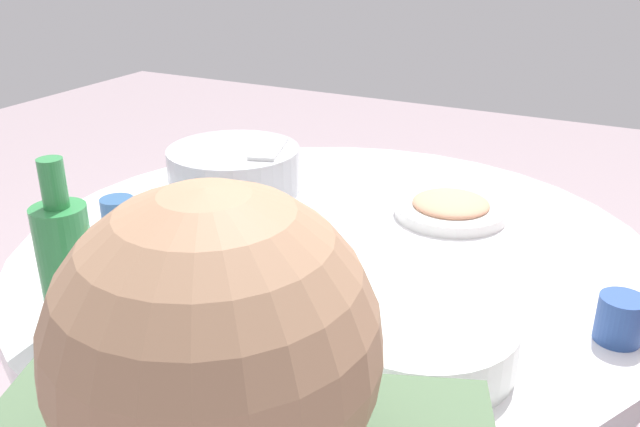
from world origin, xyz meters
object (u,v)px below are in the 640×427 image
(round_dining_table, at_px, (334,313))
(tea_cup_side, at_px, (158,326))
(soup_bowl, at_px, (421,339))
(green_bottle, at_px, (67,266))
(tea_cup_near, at_px, (118,213))
(dish_stirfry, at_px, (225,256))
(dish_shrimp, at_px, (450,208))
(tea_cup_far, at_px, (620,319))
(rice_bowl, at_px, (234,168))

(round_dining_table, xyz_separation_m, tea_cup_side, (0.07, 0.41, 0.19))
(soup_bowl, relative_size, green_bottle, 1.01)
(tea_cup_side, bearing_deg, tea_cup_near, -40.49)
(round_dining_table, height_order, dish_stirfry, dish_stirfry)
(dish_shrimp, height_order, tea_cup_side, tea_cup_side)
(dish_stirfry, bearing_deg, tea_cup_side, 103.59)
(dish_stirfry, relative_size, tea_cup_side, 3.08)
(dish_shrimp, height_order, green_bottle, green_bottle)
(tea_cup_far, bearing_deg, green_bottle, 25.40)
(soup_bowl, bearing_deg, dish_stirfry, -15.49)
(dish_shrimp, bearing_deg, dish_stirfry, 53.57)
(dish_shrimp, bearing_deg, green_bottle, 61.36)
(tea_cup_side, bearing_deg, rice_bowl, -66.22)
(green_bottle, bearing_deg, dish_stirfry, -105.33)
(rice_bowl, relative_size, green_bottle, 1.10)
(rice_bowl, height_order, tea_cup_side, rice_bowl)
(rice_bowl, relative_size, dish_stirfry, 1.32)
(soup_bowl, bearing_deg, dish_shrimp, -77.59)
(soup_bowl, height_order, dish_stirfry, soup_bowl)
(dish_shrimp, relative_size, tea_cup_near, 3.47)
(round_dining_table, distance_m, rice_bowl, 0.40)
(soup_bowl, height_order, tea_cup_far, tea_cup_far)
(soup_bowl, xyz_separation_m, dish_shrimp, (0.11, -0.49, -0.01))
(dish_shrimp, height_order, dish_stirfry, dish_stirfry)
(dish_shrimp, bearing_deg, round_dining_table, 55.23)
(tea_cup_side, bearing_deg, dish_stirfry, -76.41)
(tea_cup_far, bearing_deg, round_dining_table, -11.56)
(dish_shrimp, distance_m, green_bottle, 0.75)
(green_bottle, distance_m, tea_cup_far, 0.77)
(green_bottle, height_order, tea_cup_far, green_bottle)
(dish_shrimp, relative_size, dish_stirfry, 1.02)
(tea_cup_far, bearing_deg, tea_cup_near, 1.67)
(round_dining_table, relative_size, tea_cup_far, 17.03)
(soup_bowl, bearing_deg, tea_cup_far, -143.98)
(dish_shrimp, relative_size, tea_cup_side, 3.16)
(green_bottle, xyz_separation_m, tea_cup_far, (-0.70, -0.33, -0.07))
(soup_bowl, height_order, green_bottle, green_bottle)
(rice_bowl, bearing_deg, soup_bowl, 144.23)
(round_dining_table, xyz_separation_m, dish_stirfry, (0.13, 0.16, 0.17))
(round_dining_table, distance_m, tea_cup_far, 0.54)
(dish_stirfry, relative_size, tea_cup_far, 3.20)
(green_bottle, bearing_deg, tea_cup_near, -57.02)
(round_dining_table, height_order, tea_cup_near, tea_cup_near)
(tea_cup_far, height_order, tea_cup_side, tea_cup_side)
(round_dining_table, distance_m, dish_shrimp, 0.32)
(round_dining_table, relative_size, tea_cup_near, 18.06)
(tea_cup_far, bearing_deg, dish_stirfry, 5.64)
(soup_bowl, distance_m, dish_shrimp, 0.50)
(soup_bowl, distance_m, dish_stirfry, 0.40)
(soup_bowl, relative_size, tea_cup_near, 4.11)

